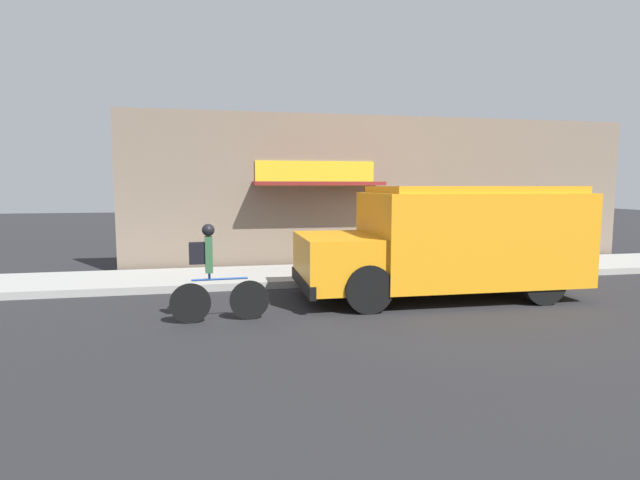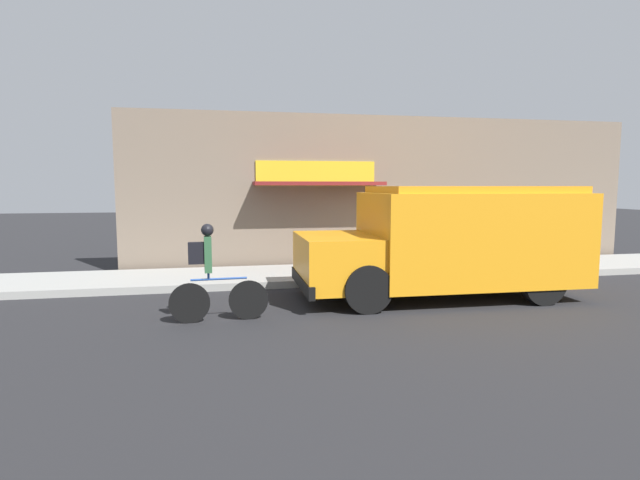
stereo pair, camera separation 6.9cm
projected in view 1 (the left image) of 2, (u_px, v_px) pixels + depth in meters
The scene contains 7 objects.
ground_plane at pixel (427, 283), 11.82m from camera, with size 70.00×70.00×0.00m, color #232326.
sidewalk at pixel (408, 271), 12.97m from camera, with size 28.00×2.38×0.16m.
storefront at pixel (388, 191), 14.14m from camera, with size 14.77×1.07×4.24m.
school_bus at pixel (450, 239), 10.28m from camera, with size 5.71×2.91×2.28m.
cyclist at pixel (213, 275), 8.34m from camera, with size 1.66×0.21×1.66m.
stop_sign_post at pixel (538, 213), 13.01m from camera, with size 0.45×0.45×2.13m.
trash_bin at pixel (574, 247), 13.92m from camera, with size 0.50×0.50×0.85m.
Camera 1 is at (-4.86, -10.88, 2.28)m, focal length 28.00 mm.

